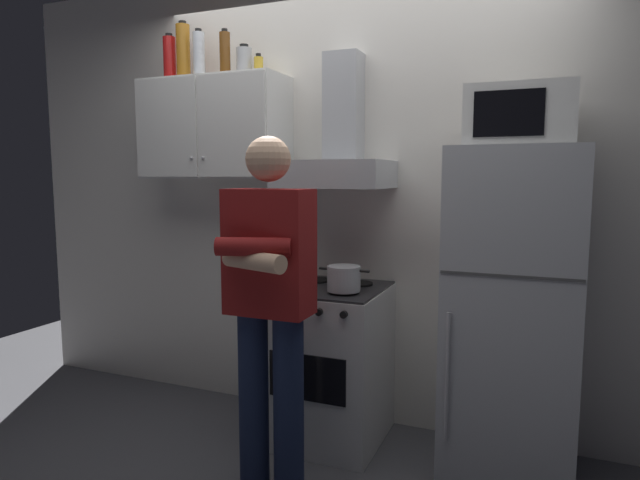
# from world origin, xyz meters

# --- Properties ---
(ground_plane) EXTENTS (7.00, 7.00, 0.00)m
(ground_plane) POSITION_xyz_m (0.00, 0.00, 0.00)
(ground_plane) COLOR #4C4C51
(back_wall_tiled) EXTENTS (4.80, 0.10, 2.70)m
(back_wall_tiled) POSITION_xyz_m (0.00, 0.60, 1.35)
(back_wall_tiled) COLOR silver
(back_wall_tiled) RESTS_ON ground_plane
(upper_cabinet) EXTENTS (0.90, 0.37, 0.60)m
(upper_cabinet) POSITION_xyz_m (-0.85, 0.37, 1.75)
(upper_cabinet) COLOR white
(stove_oven) EXTENTS (0.60, 0.62, 0.87)m
(stove_oven) POSITION_xyz_m (-0.05, 0.25, 0.43)
(stove_oven) COLOR silver
(stove_oven) RESTS_ON ground_plane
(range_hood) EXTENTS (0.60, 0.44, 0.75)m
(range_hood) POSITION_xyz_m (-0.05, 0.38, 1.60)
(range_hood) COLOR #B7BABF
(refrigerator) EXTENTS (0.60, 0.62, 1.60)m
(refrigerator) POSITION_xyz_m (0.90, 0.25, 0.80)
(refrigerator) COLOR silver
(refrigerator) RESTS_ON ground_plane
(microwave) EXTENTS (0.48, 0.37, 0.28)m
(microwave) POSITION_xyz_m (0.90, 0.27, 1.74)
(microwave) COLOR silver
(microwave) RESTS_ON refrigerator
(person_standing) EXTENTS (0.38, 0.33, 1.64)m
(person_standing) POSITION_xyz_m (-0.10, -0.36, 0.90)
(person_standing) COLOR #192342
(person_standing) RESTS_ON ground_plane
(cooking_pot) EXTENTS (0.27, 0.17, 0.13)m
(cooking_pot) POSITION_xyz_m (0.08, 0.13, 0.94)
(cooking_pot) COLOR #B7BABF
(cooking_pot) RESTS_ON stove_oven
(bottle_spice_jar) EXTENTS (0.05, 0.05, 0.13)m
(bottle_spice_jar) POSITION_xyz_m (-0.56, 0.41, 2.11)
(bottle_spice_jar) COLOR gold
(bottle_spice_jar) RESTS_ON upper_cabinet
(bottle_vodka_clear) EXTENTS (0.07, 0.07, 0.28)m
(bottle_vodka_clear) POSITION_xyz_m (-0.92, 0.34, 2.18)
(bottle_vodka_clear) COLOR silver
(bottle_vodka_clear) RESTS_ON upper_cabinet
(bottle_canister_steel) EXTENTS (0.09, 0.09, 0.19)m
(bottle_canister_steel) POSITION_xyz_m (-0.66, 0.41, 2.14)
(bottle_canister_steel) COLOR #B2B5BA
(bottle_canister_steel) RESTS_ON upper_cabinet
(bottle_liquor_amber) EXTENTS (0.08, 0.08, 0.34)m
(bottle_liquor_amber) POSITION_xyz_m (-1.04, 0.34, 2.21)
(bottle_liquor_amber) COLOR #B7721E
(bottle_liquor_amber) RESTS_ON upper_cabinet
(bottle_beer_brown) EXTENTS (0.06, 0.06, 0.27)m
(bottle_beer_brown) POSITION_xyz_m (-0.76, 0.37, 2.18)
(bottle_beer_brown) COLOR brown
(bottle_beer_brown) RESTS_ON upper_cabinet
(bottle_soda_red) EXTENTS (0.08, 0.08, 0.28)m
(bottle_soda_red) POSITION_xyz_m (-1.14, 0.34, 2.18)
(bottle_soda_red) COLOR red
(bottle_soda_red) RESTS_ON upper_cabinet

